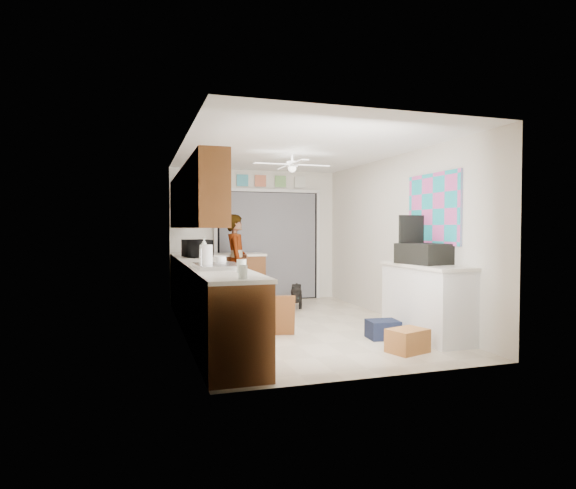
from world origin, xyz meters
TOP-DOWN VIEW (x-y plane):
  - floor at (0.00, 0.00)m, footprint 5.00×5.00m
  - ceiling at (0.00, 0.00)m, footprint 5.00×5.00m
  - wall_back at (0.00, 2.50)m, footprint 3.20×0.00m
  - wall_front at (0.00, -2.50)m, footprint 3.20×0.00m
  - wall_left at (-1.60, 0.00)m, footprint 0.00×5.00m
  - wall_right at (1.60, 0.00)m, footprint 0.00×5.00m
  - left_base_cabinets at (-1.30, 0.00)m, footprint 0.60×4.80m
  - left_countertop at (-1.29, 0.00)m, footprint 0.62×4.80m
  - upper_cabinets at (-1.44, 0.20)m, footprint 0.32×4.00m
  - sink_basin at (-1.29, -1.00)m, footprint 0.50×0.76m
  - faucet at (-1.48, -1.00)m, footprint 0.03×0.03m
  - peninsula_base at (-0.50, 2.00)m, footprint 1.00×0.60m
  - peninsula_top at (-0.50, 2.00)m, footprint 1.04×0.64m
  - back_opening_recess at (0.25, 2.47)m, footprint 2.00×0.06m
  - curtain_panel at (0.25, 2.43)m, footprint 1.90×0.03m
  - door_trim_left at (-0.77, 2.44)m, footprint 0.06×0.04m
  - door_trim_right at (1.27, 2.44)m, footprint 0.06×0.04m
  - door_trim_head at (0.25, 2.44)m, footprint 2.10×0.04m
  - header_frame_0 at (-0.60, 2.47)m, footprint 0.22×0.02m
  - header_frame_1 at (-0.25, 2.47)m, footprint 0.22×0.02m
  - header_frame_2 at (0.10, 2.47)m, footprint 0.22×0.02m
  - header_frame_3 at (0.50, 2.47)m, footprint 0.22×0.02m
  - header_frame_4 at (0.90, 2.47)m, footprint 0.22×0.02m
  - route66_sign at (-0.95, 2.47)m, footprint 0.22×0.02m
  - right_counter_base at (1.35, -1.20)m, footprint 0.50×1.40m
  - right_counter_top at (1.34, -1.20)m, footprint 0.54×1.44m
  - abstract_painting at (1.58, -1.00)m, footprint 0.03×1.15m
  - ceiling_fan at (0.00, 0.20)m, footprint 1.14×1.14m
  - microwave at (-1.27, 1.07)m, footprint 0.46×0.58m
  - soap_bottle at (-1.35, -0.31)m, footprint 0.16×0.16m
  - cup at (-1.18, -0.57)m, footprint 0.15×0.15m
  - jar_a at (-1.15, -1.65)m, footprint 0.13×0.13m
  - jar_b at (-1.26, -2.25)m, footprint 0.09×0.09m
  - paper_towel_roll at (-1.41, -0.99)m, footprint 0.13×0.13m
  - suitcase at (1.32, -1.18)m, footprint 0.57×0.69m
  - suitcase_rim at (1.32, -1.18)m, footprint 0.54×0.65m
  - suitcase_lid at (1.32, -0.89)m, footprint 0.42×0.11m
  - cardboard_box at (0.72, -1.79)m, footprint 0.50×0.43m
  - navy_crate at (0.79, -1.10)m, footprint 0.41×0.35m
  - cabinet_door_panel at (-0.40, -0.58)m, footprint 0.38×0.21m
  - man at (-0.56, 1.55)m, footprint 0.51×0.67m
  - dog at (0.49, 1.46)m, footprint 0.41×0.61m

SIDE VIEW (x-z plane):
  - floor at x=0.00m, z-range 0.00..0.00m
  - navy_crate at x=0.79m, z-range 0.00..0.23m
  - cardboard_box at x=0.72m, z-range 0.00..0.26m
  - dog at x=0.49m, z-range 0.00..0.44m
  - cabinet_door_panel at x=-0.40m, z-range 0.00..0.53m
  - left_base_cabinets at x=-1.30m, z-range 0.00..0.90m
  - peninsula_base at x=-0.50m, z-range 0.00..0.90m
  - right_counter_base at x=1.35m, z-range 0.00..0.90m
  - man at x=-0.56m, z-range 0.00..1.63m
  - left_countertop at x=-1.29m, z-range 0.90..0.94m
  - peninsula_top at x=-0.50m, z-range 0.90..0.94m
  - right_counter_top at x=1.34m, z-range 0.90..0.94m
  - sink_basin at x=-1.29m, z-range 0.92..0.98m
  - suitcase_rim at x=1.32m, z-range 0.95..0.97m
  - cup at x=-1.18m, z-range 0.94..1.05m
  - jar_b at x=-1.26m, z-range 0.94..1.06m
  - jar_a at x=-1.15m, z-range 0.94..1.08m
  - faucet at x=-1.48m, z-range 0.94..1.16m
  - back_opening_recess at x=0.25m, z-range 0.00..2.10m
  - door_trim_left at x=-0.77m, z-range 0.00..2.10m
  - door_trim_right at x=1.27m, z-range 0.00..2.10m
  - curtain_panel at x=0.25m, z-range 0.03..2.08m
  - suitcase at x=1.32m, z-range 0.94..1.20m
  - paper_towel_roll at x=-1.41m, z-range 0.94..1.21m
  - microwave at x=-1.27m, z-range 0.94..1.22m
  - soap_bottle at x=-1.35m, z-range 0.94..1.28m
  - wall_back at x=0.00m, z-range -0.35..2.85m
  - wall_front at x=0.00m, z-range -0.35..2.85m
  - wall_left at x=-1.60m, z-range -1.25..3.75m
  - wall_right at x=1.60m, z-range -1.25..3.75m
  - suitcase_lid at x=1.32m, z-range 1.07..1.57m
  - abstract_painting at x=1.58m, z-range 1.17..2.12m
  - upper_cabinets at x=-1.44m, z-range 1.40..2.20m
  - door_trim_head at x=0.25m, z-range 2.09..2.15m
  - header_frame_0 at x=-0.60m, z-range 2.19..2.41m
  - header_frame_1 at x=-0.25m, z-range 2.19..2.41m
  - header_frame_2 at x=0.10m, z-range 2.19..2.41m
  - header_frame_3 at x=0.50m, z-range 2.19..2.41m
  - header_frame_4 at x=0.90m, z-range 2.19..2.41m
  - route66_sign at x=-0.95m, z-range 2.17..2.43m
  - ceiling_fan at x=0.00m, z-range 2.20..2.44m
  - ceiling at x=0.00m, z-range 2.50..2.50m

